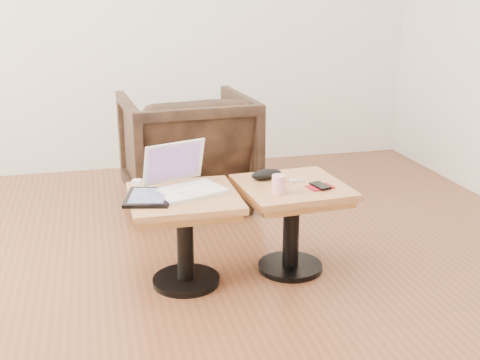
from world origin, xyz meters
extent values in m
cube|color=brown|center=(0.00, 0.00, 0.00)|extent=(4.50, 4.50, 0.01)
cylinder|color=black|center=(0.10, 0.21, 0.01)|extent=(0.32, 0.32, 0.03)
cylinder|color=black|center=(0.10, 0.21, 0.22)|extent=(0.08, 0.08, 0.39)
cube|color=brown|center=(0.10, 0.21, 0.40)|extent=(0.46, 0.46, 0.04)
cube|color=brown|center=(0.10, 0.21, 0.43)|extent=(0.50, 0.50, 0.03)
cylinder|color=black|center=(0.64, 0.23, 0.01)|extent=(0.32, 0.32, 0.03)
cylinder|color=black|center=(0.64, 0.23, 0.22)|extent=(0.08, 0.08, 0.39)
cube|color=brown|center=(0.64, 0.23, 0.40)|extent=(0.49, 0.49, 0.04)
cube|color=brown|center=(0.64, 0.23, 0.43)|extent=(0.53, 0.53, 0.03)
cube|color=white|center=(0.13, 0.23, 0.46)|extent=(0.37, 0.31, 0.02)
cube|color=silver|center=(0.12, 0.26, 0.47)|extent=(0.28, 0.19, 0.00)
cube|color=silver|center=(0.15, 0.17, 0.47)|extent=(0.10, 0.08, 0.00)
cube|color=white|center=(0.08, 0.35, 0.57)|extent=(0.31, 0.16, 0.20)
cube|color=maroon|center=(0.08, 0.35, 0.57)|extent=(0.27, 0.14, 0.17)
cube|color=black|center=(-0.06, 0.19, 0.46)|extent=(0.25, 0.29, 0.02)
cube|color=#191E38|center=(-0.06, 0.19, 0.47)|extent=(0.20, 0.24, 0.00)
cube|color=white|center=(-0.09, 0.41, 0.46)|extent=(0.05, 0.05, 0.02)
ellipsoid|color=black|center=(0.54, 0.34, 0.47)|extent=(0.18, 0.11, 0.05)
cylinder|color=#F4567C|center=(0.54, 0.13, 0.49)|extent=(0.07, 0.07, 0.08)
sphere|color=white|center=(0.66, 0.27, 0.46)|extent=(0.02, 0.02, 0.02)
sphere|color=white|center=(0.69, 0.29, 0.46)|extent=(0.02, 0.02, 0.02)
sphere|color=white|center=(0.65, 0.29, 0.46)|extent=(0.02, 0.02, 0.02)
sphere|color=white|center=(0.70, 0.26, 0.46)|extent=(0.02, 0.02, 0.02)
sphere|color=white|center=(0.64, 0.26, 0.46)|extent=(0.02, 0.02, 0.02)
cylinder|color=white|center=(0.66, 0.27, 0.45)|extent=(0.08, 0.05, 0.00)
cube|color=maroon|center=(0.75, 0.16, 0.45)|extent=(0.14, 0.11, 0.01)
cube|color=black|center=(0.75, 0.16, 0.46)|extent=(0.08, 0.12, 0.01)
imported|color=black|center=(0.29, 1.32, 0.36)|extent=(0.83, 0.85, 0.73)
camera|label=1|loc=(-0.27, -2.38, 1.35)|focal=45.00mm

